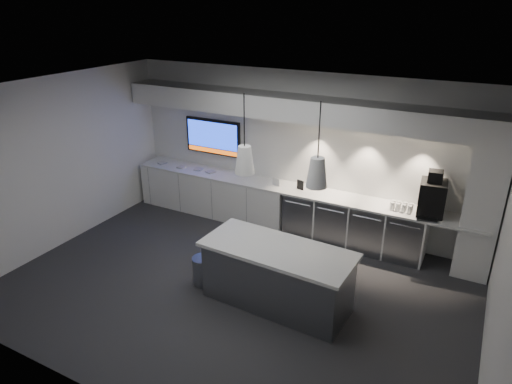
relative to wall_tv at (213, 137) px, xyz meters
The scene contains 28 objects.
floor 3.47m from the wall_tv, 52.18° to the right, with size 7.00×7.00×0.00m, color #2A2A2C.
ceiling 3.42m from the wall_tv, 52.18° to the right, with size 7.00×7.00×0.00m, color black.
wall_back 1.90m from the wall_tv, ahead, with size 7.00×7.00×0.00m, color white.
wall_front 5.30m from the wall_tv, 68.99° to the right, with size 7.00×7.00×0.00m, color white.
wall_left 2.92m from the wall_tv, 123.17° to the right, with size 7.00×7.00×0.00m, color white.
wall_right 5.93m from the wall_tv, 24.38° to the right, with size 7.00×7.00×0.00m, color white.
back_counter 2.04m from the wall_tv, ahead, with size 6.80×0.65×0.04m, color silver.
left_base_cabinets 1.17m from the wall_tv, 61.19° to the right, with size 3.30×0.63×0.86m, color white.
fridge_unit_a 2.45m from the wall_tv, ahead, with size 0.60×0.61×0.85m, color gray.
fridge_unit_b 3.01m from the wall_tv, ahead, with size 0.60×0.61×0.85m, color gray.
fridge_unit_c 3.60m from the wall_tv, ahead, with size 0.60×0.61×0.85m, color gray.
fridge_unit_d 4.21m from the wall_tv, ahead, with size 0.60×0.61×0.85m, color gray.
backsplash 3.10m from the wall_tv, ahead, with size 4.60×0.03×1.30m, color white.
soffit 2.09m from the wall_tv, ahead, with size 6.90×0.60×0.40m, color white.
column 5.11m from the wall_tv, ahead, with size 0.55×0.55×2.60m, color white.
wall_tv is the anchor object (origin of this frame).
island 3.78m from the wall_tv, 43.03° to the right, with size 2.22×1.04×0.92m.
bin 3.21m from the wall_tv, 61.18° to the right, with size 0.33×0.33×0.46m, color gray.
coffee_machine 4.37m from the wall_tv, ahead, with size 0.45×0.62×0.75m.
sign_black 2.16m from the wall_tv, ahead, with size 0.14×0.02×0.18m, color black.
sign_white 1.72m from the wall_tv, 10.83° to the right, with size 0.18×0.02×0.14m, color silver.
cup_cluster 3.97m from the wall_tv, ahead, with size 0.36×0.17×0.14m, color white, non-canonical shape.
tray_a 1.32m from the wall_tv, 163.82° to the right, with size 0.16×0.16×0.03m, color #A0A0A0.
tray_b 0.94m from the wall_tv, 149.98° to the right, with size 0.16×0.16×0.03m, color #A0A0A0.
tray_c 0.74m from the wall_tv, 125.24° to the right, with size 0.16×0.16×0.03m, color #A0A0A0.
tray_d 0.72m from the wall_tv, 70.67° to the right, with size 0.16×0.16×0.03m, color #A0A0A0.
pendant_left 3.31m from the wall_tv, 49.27° to the right, with size 0.27×0.27×1.09m.
pendant_right 4.06m from the wall_tv, 37.97° to the right, with size 0.27×0.27×1.09m.
Camera 1 is at (3.09, -5.10, 4.15)m, focal length 32.00 mm.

